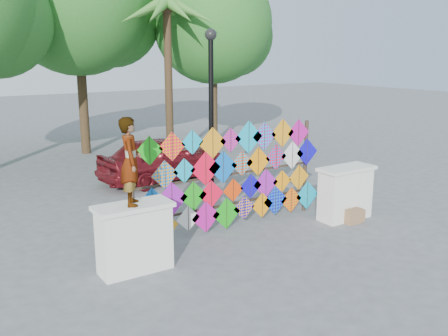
{
  "coord_description": "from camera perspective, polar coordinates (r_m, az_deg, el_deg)",
  "views": [
    {
      "loc": [
        -5.97,
        -8.23,
        3.95
      ],
      "look_at": [
        -0.24,
        0.6,
        1.47
      ],
      "focal_mm": 40.0,
      "sensor_mm": 36.0,
      "label": 1
    }
  ],
  "objects": [
    {
      "name": "cardboard_box_near",
      "position": [
        12.15,
        14.31,
        -5.26
      ],
      "size": [
        0.4,
        0.36,
        0.36
      ],
      "primitive_type": "cube",
      "color": "#8B6343",
      "rests_on": "ground"
    },
    {
      "name": "parapet_right",
      "position": [
        12.27,
        13.69,
        -2.75
      ],
      "size": [
        1.4,
        0.65,
        1.28
      ],
      "color": "white",
      "rests_on": "ground"
    },
    {
      "name": "tree_east",
      "position": [
        20.95,
        -1.12,
        16.07
      ],
      "size": [
        5.4,
        4.8,
        7.42
      ],
      "color": "#47321E",
      "rests_on": "ground"
    },
    {
      "name": "ground",
      "position": [
        10.91,
        2.8,
        -8.0
      ],
      "size": [
        80.0,
        80.0,
        0.0
      ],
      "primitive_type": "plane",
      "color": "gray",
      "rests_on": "ground"
    },
    {
      "name": "parapet_left",
      "position": [
        9.28,
        -10.2,
        -7.81
      ],
      "size": [
        1.4,
        0.65,
        1.28
      ],
      "color": "white",
      "rests_on": "ground"
    },
    {
      "name": "kite_rack",
      "position": [
        11.17,
        1.24,
        -0.95
      ],
      "size": [
        4.95,
        0.24,
        2.43
      ],
      "color": "#32251B",
      "rests_on": "ground"
    },
    {
      "name": "vendor_woman",
      "position": [
        8.87,
        -10.63,
        0.74
      ],
      "size": [
        0.56,
        0.67,
        1.57
      ],
      "primitive_type": "imported",
      "rotation": [
        0.0,
        0.0,
        1.19
      ],
      "color": "#99999E",
      "rests_on": "parapet_left"
    },
    {
      "name": "lamppost",
      "position": [
        12.07,
        -1.48,
        7.25
      ],
      "size": [
        0.28,
        0.28,
        4.46
      ],
      "color": "black",
      "rests_on": "ground"
    },
    {
      "name": "tree_mid",
      "position": [
        20.28,
        -16.22,
        17.9
      ],
      "size": [
        6.3,
        5.6,
        8.61
      ],
      "color": "#47321E",
      "rests_on": "ground"
    },
    {
      "name": "cardboard_box_far",
      "position": [
        12.28,
        14.72,
        -5.23
      ],
      "size": [
        0.36,
        0.33,
        0.3
      ],
      "primitive_type": "cube",
      "color": "#8B6343",
      "rests_on": "ground"
    },
    {
      "name": "palm_tree",
      "position": [
        18.2,
        -6.52,
        16.31
      ],
      "size": [
        3.62,
        3.62,
        5.83
      ],
      "color": "#47321E",
      "rests_on": "ground"
    },
    {
      "name": "sedan",
      "position": [
        15.59,
        -6.88,
        1.11
      ],
      "size": [
        4.27,
        2.1,
        1.4
      ],
      "primitive_type": "imported",
      "rotation": [
        0.0,
        0.0,
        1.68
      ],
      "color": "maroon",
      "rests_on": "ground"
    }
  ]
}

